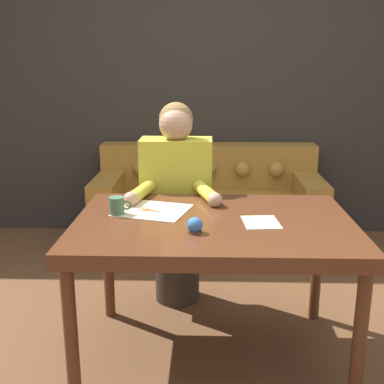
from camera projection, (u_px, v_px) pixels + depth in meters
ground_plane at (221, 358)px, 2.49m from camera, size 16.00×16.00×0.00m
wall_back at (217, 84)px, 4.06m from camera, size 8.00×0.06×2.60m
dining_table at (214, 234)px, 2.33m from camera, size 1.34×0.92×0.75m
couch at (208, 210)px, 3.95m from camera, size 1.80×0.77×0.81m
person at (177, 204)px, 2.95m from camera, size 0.52×0.59×1.25m
pattern_paper_main at (152, 210)px, 2.46m from camera, size 0.42×0.39×0.00m
pattern_paper_offcut at (261, 222)px, 2.27m from camera, size 0.18×0.21×0.00m
scissors at (152, 211)px, 2.44m from camera, size 0.21×0.14×0.01m
mug at (117, 206)px, 2.38m from camera, size 0.11×0.08×0.09m
pin_cushion at (195, 226)px, 2.13m from camera, size 0.07×0.07×0.07m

